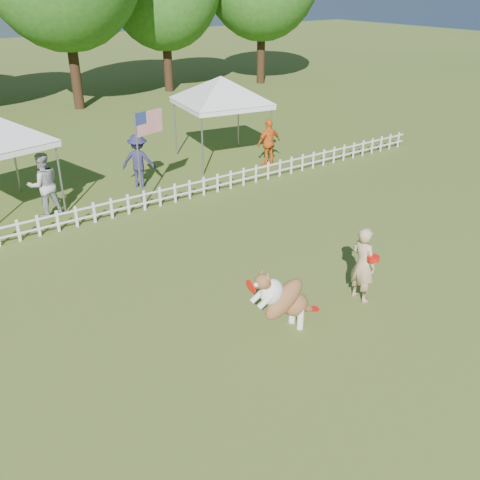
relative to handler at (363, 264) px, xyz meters
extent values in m
plane|color=#3B561B|center=(-1.28, -0.13, -0.81)|extent=(120.00, 120.00, 0.00)
imported|color=tan|center=(0.00, 0.00, 0.00)|extent=(0.39, 0.59, 1.62)
cylinder|color=red|center=(-1.05, 0.24, -0.80)|extent=(0.23, 0.23, 0.02)
imported|color=#9D9EA3|center=(-3.91, 8.12, 0.10)|extent=(0.90, 0.71, 1.82)
imported|color=#232248|center=(-0.75, 8.77, 0.03)|extent=(1.24, 1.18, 1.69)
imported|color=orange|center=(3.91, 8.06, 0.01)|extent=(0.97, 0.41, 1.65)
camera|label=1|loc=(-7.52, -6.29, 5.22)|focal=40.00mm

